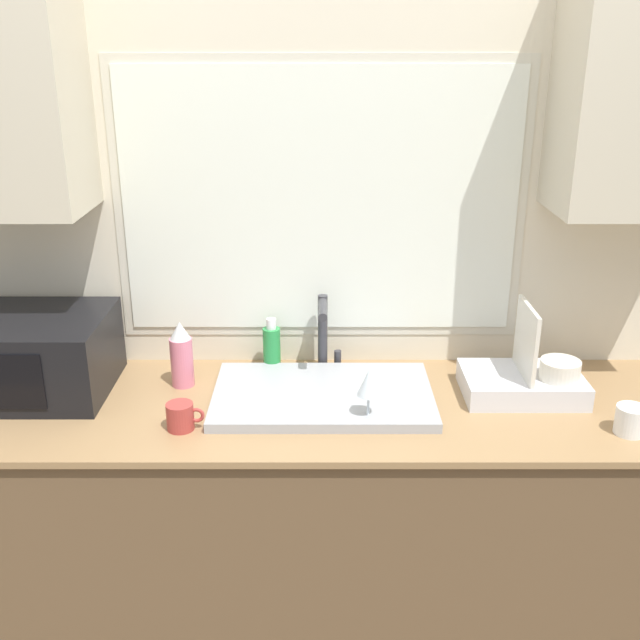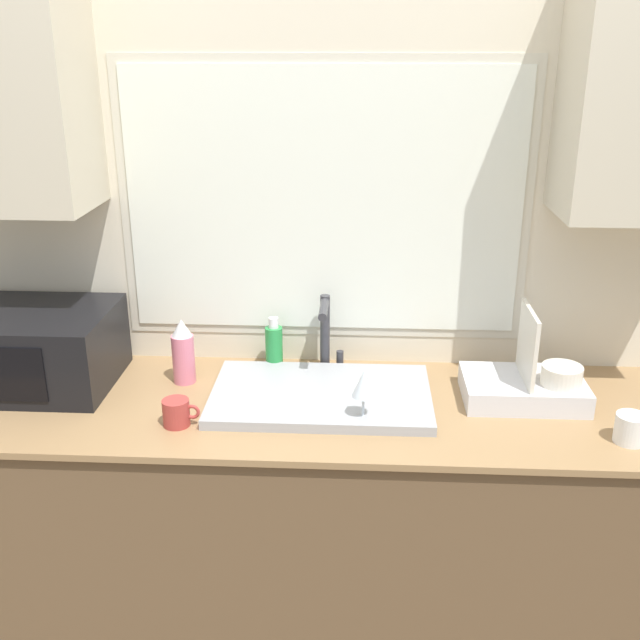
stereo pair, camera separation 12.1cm
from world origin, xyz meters
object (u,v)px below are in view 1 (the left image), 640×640
spray_bottle (178,355)px  mug_near_sink (178,417)px  dish_rack (523,379)px  microwave (20,355)px  soap_bottle (269,347)px  wine_glass (366,384)px  faucet (321,328)px

spray_bottle → mug_near_sink: bearing=-81.4°
dish_rack → spray_bottle: (-1.06, 0.07, 0.05)m
microwave → soap_bottle: bearing=11.6°
spray_bottle → microwave: bearing=-175.7°
soap_bottle → mug_near_sink: soap_bottle is taller
soap_bottle → spray_bottle: bearing=-156.5°
wine_glass → microwave: bearing=168.1°
dish_rack → soap_bottle: 0.81m
faucet → mug_near_sink: size_ratio=2.37×
soap_bottle → wine_glass: (0.29, -0.38, 0.05)m
faucet → soap_bottle: 0.19m
microwave → wine_glass: microwave is taller
dish_rack → mug_near_sink: bearing=-168.3°
spray_bottle → wine_glass: size_ratio=1.26×
microwave → dish_rack: 1.54m
faucet → dish_rack: (0.62, -0.18, -0.10)m
dish_rack → soap_bottle: (-0.79, 0.19, 0.02)m
mug_near_sink → spray_bottle: bearing=98.6°
soap_bottle → wine_glass: soap_bottle is taller
microwave → soap_bottle: size_ratio=2.90×
microwave → spray_bottle: microwave is taller
faucet → mug_near_sink: bearing=-135.5°
spray_bottle → mug_near_sink: (0.04, -0.29, -0.06)m
dish_rack → spray_bottle: size_ratio=1.69×
mug_near_sink → microwave: bearing=154.4°
dish_rack → wine_glass: bearing=-159.7°
faucet → spray_bottle: bearing=-166.0°
dish_rack → wine_glass: dish_rack is taller
microwave → faucet: bearing=9.0°
dish_rack → mug_near_sink: size_ratio=3.37×
dish_rack → mug_near_sink: (-1.02, -0.21, -0.01)m
microwave → dish_rack: (1.54, -0.04, -0.07)m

